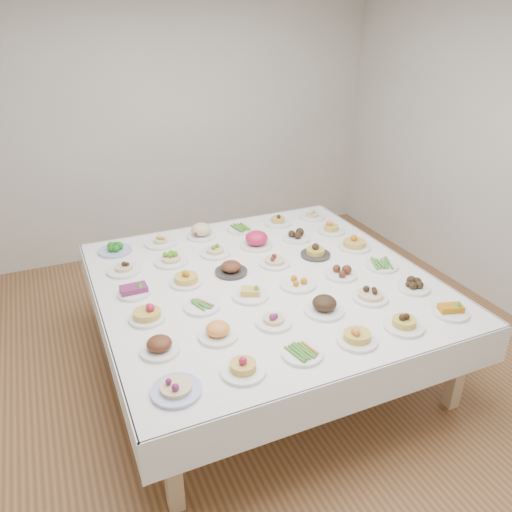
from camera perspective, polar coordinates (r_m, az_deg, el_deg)
name	(u,v)px	position (r m, az deg, el deg)	size (l,w,h in m)	color
room_envelope	(255,138)	(3.31, -0.14, 13.37)	(5.02, 5.02, 2.81)	#91603C
display_table	(264,287)	(3.79, 0.92, -3.52)	(2.42, 2.42, 0.75)	white
dish_0	(176,382)	(2.73, -9.17, -14.03)	(0.27, 0.27, 0.15)	#4C66B2
dish_1	(243,363)	(2.83, -1.49, -12.14)	(0.25, 0.25, 0.14)	white
dish_2	(302,352)	(2.99, 5.32, -10.86)	(0.24, 0.24, 0.06)	white
dish_3	(357,333)	(3.13, 11.52, -8.66)	(0.25, 0.25, 0.14)	white
dish_4	(404,320)	(3.33, 16.60, -7.03)	(0.26, 0.26, 0.13)	white
dish_5	(451,308)	(3.58, 21.37, -5.59)	(0.24, 0.24, 0.10)	white
dish_6	(159,344)	(3.04, -10.99, -9.84)	(0.23, 0.23, 0.12)	white
dish_7	(218,329)	(3.12, -4.38, -8.37)	(0.24, 0.24, 0.13)	white
dish_8	(274,316)	(3.23, 2.05, -6.92)	(0.24, 0.24, 0.12)	white
dish_9	(324,304)	(3.38, 7.83, -5.43)	(0.27, 0.27, 0.14)	white
dish_10	(371,291)	(3.57, 12.99, -3.88)	(0.27, 0.27, 0.14)	white
dish_11	(414,284)	(3.79, 17.56, -3.11)	(0.23, 0.23, 0.10)	white
dish_12	(147,311)	(3.34, -12.39, -6.16)	(0.24, 0.24, 0.14)	white
dish_13	(202,305)	(3.43, -6.22, -5.60)	(0.24, 0.24, 0.05)	white
dish_14	(250,291)	(3.52, -0.65, -4.07)	(0.26, 0.26, 0.11)	white
dish_15	(298,281)	(3.67, 4.80, -2.83)	(0.27, 0.27, 0.10)	white
dish_16	(341,271)	(3.84, 9.73, -1.66)	(0.24, 0.24, 0.11)	white
dish_17	(382,264)	(4.05, 14.17, -0.93)	(0.26, 0.24, 0.06)	white
dish_18	(134,288)	(3.66, -13.81, -3.58)	(0.24, 0.24, 0.11)	white
dish_19	(186,276)	(3.71, -8.01, -2.22)	(0.24, 0.24, 0.14)	white
dish_20	(231,266)	(3.82, -2.88, -1.15)	(0.25, 0.25, 0.14)	#2D2A28
dish_21	(275,258)	(3.95, 2.15, -0.21)	(0.24, 0.24, 0.13)	white
dish_22	(316,248)	(4.11, 6.85, 0.86)	(0.24, 0.24, 0.15)	#2D2A28
dish_23	(355,239)	(4.30, 11.23, 1.88)	(0.27, 0.27, 0.17)	white
dish_24	(124,266)	(3.98, -14.89, -1.06)	(0.26, 0.26, 0.12)	white
dish_25	(171,255)	(4.03, -9.71, 0.15)	(0.26, 0.26, 0.15)	white
dish_26	(215,249)	(4.13, -4.69, 0.85)	(0.25, 0.25, 0.12)	white
dish_27	(257,237)	(4.24, 0.07, 2.15)	(0.31, 0.31, 0.17)	white
dish_28	(296,234)	(4.41, 4.63, 2.49)	(0.24, 0.24, 0.11)	white
dish_29	(331,226)	(4.58, 8.60, 3.41)	(0.25, 0.25, 0.14)	white
dish_30	(115,247)	(4.32, -15.83, 1.00)	(0.27, 0.27, 0.11)	#4C66B2
dish_31	(160,239)	(4.37, -10.87, 1.93)	(0.27, 0.27, 0.12)	white
dish_32	(201,229)	(4.46, -6.29, 3.05)	(0.26, 0.26, 0.16)	white
dish_33	(241,228)	(4.58, -1.74, 3.23)	(0.26, 0.25, 0.06)	white
dish_34	(278,218)	(4.71, 2.53, 4.31)	(0.25, 0.25, 0.13)	white
dish_35	(312,214)	(4.89, 6.42, 4.84)	(0.24, 0.24, 0.11)	white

